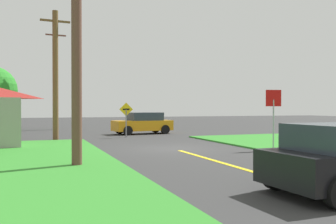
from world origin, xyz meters
TOP-DOWN VIEW (x-y plane):
  - ground_plane at (0.00, 0.00)m, footprint 120.00×120.00m
  - lane_stripe_center at (0.00, -8.00)m, footprint 0.20×14.00m
  - stop_sign at (4.37, -2.08)m, footprint 0.78×0.15m
  - car_approaching_junction at (1.50, 10.15)m, footprint 4.59×2.37m
  - utility_pole_near at (-5.01, -4.22)m, footprint 1.80×0.34m
  - utility_pole_mid at (-5.03, 7.02)m, footprint 1.80×0.35m
  - utility_pole_far at (-4.32, 18.26)m, footprint 1.80×0.36m
  - direction_sign at (-0.50, 7.32)m, footprint 0.90×0.14m

SIDE VIEW (x-z plane):
  - ground_plane at x=0.00m, z-range 0.00..0.00m
  - lane_stripe_center at x=0.00m, z-range 0.00..0.01m
  - car_approaching_junction at x=1.50m, z-range -0.01..1.61m
  - direction_sign at x=-0.50m, z-range 0.28..2.61m
  - stop_sign at x=4.37m, z-range 0.59..3.43m
  - utility_pole_mid at x=-5.03m, z-range 0.09..8.05m
  - utility_pole_near at x=-5.01m, z-range 0.09..9.17m
  - utility_pole_far at x=-4.32m, z-range 0.08..9.37m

